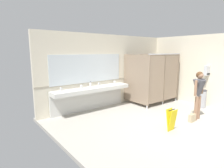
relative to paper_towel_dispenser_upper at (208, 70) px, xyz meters
The scene contains 14 objects.
ground_plane 3.17m from the paper_towel_dispenser_upper, 169.23° to the right, with size 6.21×6.80×0.10m, color #9E998E.
wall_back 3.80m from the paper_towel_dispenser_upper, 136.01° to the left, with size 6.21×0.12×2.85m, color beige.
wall_side_right 0.54m from the paper_towel_dispenser_upper, 75.98° to the right, with size 0.12×6.80×2.85m, color beige.
wall_back_tile_band 3.78m from the paper_towel_dispenser_upper, 136.71° to the left, with size 6.21×0.01×0.06m, color #9E937F.
vanity_counter 4.61m from the paper_towel_dispenser_upper, 148.46° to the left, with size 3.06×0.55×1.01m.
mirror_panel 4.65m from the paper_towel_dispenser_upper, 146.43° to the left, with size 2.96×0.02×1.04m, color silver.
bathroom_stalls 2.04m from the paper_towel_dispenser_upper, 123.81° to the left, with size 1.99×1.40×2.11m.
paper_towel_dispenser_upper is the anchor object (origin of this frame).
trash_bin 1.14m from the paper_towel_dispenser_upper, behind, with size 0.33×0.33×0.71m.
person_standing 1.81m from the paper_towel_dispenser_upper, 162.18° to the right, with size 0.55×0.42×1.56m.
handbag 2.46m from the paper_towel_dispenser_upper, 164.41° to the right, with size 0.28×0.11×0.39m.
soap_dispenser 4.60m from the paper_towel_dispenser_upper, 147.55° to the left, with size 0.07×0.07×0.20m.
wet_floor_sign 3.34m from the paper_towel_dispenser_upper, behind, with size 0.28×0.19×0.62m.
floor_drain_cover 2.05m from the paper_towel_dispenser_upper, 166.20° to the left, with size 0.14×0.14×0.01m, color #B7BABF.
Camera 1 is at (-4.69, -2.85, 2.19)m, focal length 29.77 mm.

